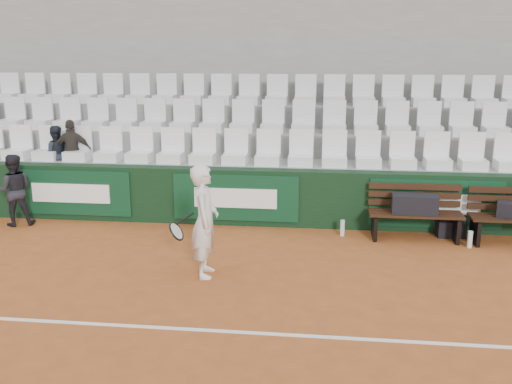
# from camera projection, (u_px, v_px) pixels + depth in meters

# --- Properties ---
(ground) EXTENTS (80.00, 80.00, 0.00)m
(ground) POSITION_uv_depth(u_px,v_px,m) (202.00, 330.00, 6.36)
(ground) COLOR #A65425
(ground) RESTS_ON ground
(court_baseline) EXTENTS (18.00, 0.06, 0.01)m
(court_baseline) POSITION_uv_depth(u_px,v_px,m) (202.00, 330.00, 6.36)
(court_baseline) COLOR white
(court_baseline) RESTS_ON ground
(back_barrier) EXTENTS (18.00, 0.34, 1.00)m
(back_barrier) POSITION_uv_depth(u_px,v_px,m) (252.00, 197.00, 10.07)
(back_barrier) COLOR black
(back_barrier) RESTS_ON ground
(grandstand_tier_front) EXTENTS (18.00, 0.95, 1.00)m
(grandstand_tier_front) POSITION_uv_depth(u_px,v_px,m) (252.00, 188.00, 10.69)
(grandstand_tier_front) COLOR gray
(grandstand_tier_front) RESTS_ON ground
(grandstand_tier_mid) EXTENTS (18.00, 0.95, 1.45)m
(grandstand_tier_mid) POSITION_uv_depth(u_px,v_px,m) (258.00, 166.00, 11.55)
(grandstand_tier_mid) COLOR gray
(grandstand_tier_mid) RESTS_ON ground
(grandstand_tier_back) EXTENTS (18.00, 0.95, 1.90)m
(grandstand_tier_back) POSITION_uv_depth(u_px,v_px,m) (263.00, 148.00, 12.41)
(grandstand_tier_back) COLOR gray
(grandstand_tier_back) RESTS_ON ground
(grandstand_rear_wall) EXTENTS (18.00, 0.30, 4.40)m
(grandstand_rear_wall) POSITION_uv_depth(u_px,v_px,m) (266.00, 88.00, 12.70)
(grandstand_rear_wall) COLOR gray
(grandstand_rear_wall) RESTS_ON ground
(seat_row_front) EXTENTS (11.90, 0.44, 0.63)m
(seat_row_front) POSITION_uv_depth(u_px,v_px,m) (251.00, 147.00, 10.32)
(seat_row_front) COLOR white
(seat_row_front) RESTS_ON grandstand_tier_front
(seat_row_mid) EXTENTS (11.90, 0.44, 0.63)m
(seat_row_mid) POSITION_uv_depth(u_px,v_px,m) (257.00, 116.00, 11.13)
(seat_row_mid) COLOR silver
(seat_row_mid) RESTS_ON grandstand_tier_mid
(seat_row_back) EXTENTS (11.90, 0.44, 0.63)m
(seat_row_back) POSITION_uv_depth(u_px,v_px,m) (262.00, 89.00, 11.93)
(seat_row_back) COLOR silver
(seat_row_back) RESTS_ON grandstand_tier_back
(bench_left) EXTENTS (1.50, 0.56, 0.45)m
(bench_left) POSITION_uv_depth(u_px,v_px,m) (415.00, 226.00, 9.35)
(bench_left) COLOR #331B0F
(bench_left) RESTS_ON ground
(sports_bag_left) EXTENTS (0.74, 0.35, 0.31)m
(sports_bag_left) POSITION_uv_depth(u_px,v_px,m) (415.00, 204.00, 9.22)
(sports_bag_left) COLOR black
(sports_bag_left) RESTS_ON bench_left
(sports_bag_ground) EXTENTS (0.47, 0.30, 0.28)m
(sports_bag_ground) POSITION_uv_depth(u_px,v_px,m) (451.00, 228.00, 9.50)
(sports_bag_ground) COLOR black
(sports_bag_ground) RESTS_ON ground
(water_bottle_near) EXTENTS (0.08, 0.08, 0.27)m
(water_bottle_near) POSITION_uv_depth(u_px,v_px,m) (342.00, 228.00, 9.53)
(water_bottle_near) COLOR silver
(water_bottle_near) RESTS_ON ground
(water_bottle_far) EXTENTS (0.08, 0.08, 0.27)m
(water_bottle_far) POSITION_uv_depth(u_px,v_px,m) (470.00, 239.00, 8.96)
(water_bottle_far) COLOR silver
(water_bottle_far) RESTS_ON ground
(tennis_player) EXTENTS (0.71, 0.60, 1.56)m
(tennis_player) POSITION_uv_depth(u_px,v_px,m) (205.00, 221.00, 7.73)
(tennis_player) COLOR white
(tennis_player) RESTS_ON ground
(ball_kid) EXTENTS (0.76, 0.69, 1.27)m
(ball_kid) POSITION_uv_depth(u_px,v_px,m) (14.00, 190.00, 9.99)
(ball_kid) COLOR black
(ball_kid) RESTS_ON ground
(spectator_b) EXTENTS (0.76, 0.51, 1.21)m
(spectator_b) POSITION_uv_depth(u_px,v_px,m) (71.00, 128.00, 10.68)
(spectator_b) COLOR #2F2B26
(spectator_b) RESTS_ON grandstand_tier_front
(spectator_c) EXTENTS (0.65, 0.59, 1.09)m
(spectator_c) POSITION_uv_depth(u_px,v_px,m) (54.00, 131.00, 10.74)
(spectator_c) COLOR #1D232C
(spectator_c) RESTS_ON grandstand_tier_front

